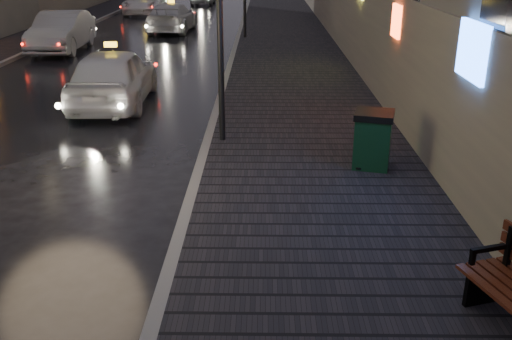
% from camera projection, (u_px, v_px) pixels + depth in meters
% --- Properties ---
extents(ground, '(120.00, 120.00, 0.00)m').
position_uv_depth(ground, '(57.00, 288.00, 7.76)').
color(ground, black).
rests_on(ground, ground).
extents(sidewalk, '(4.60, 58.00, 0.15)m').
position_uv_depth(sidewalk, '(287.00, 42.00, 27.22)').
color(sidewalk, black).
rests_on(sidewalk, ground).
extents(curb, '(0.20, 58.00, 0.15)m').
position_uv_depth(curb, '(237.00, 42.00, 27.25)').
color(curb, slate).
rests_on(curb, ground).
extents(sidewalk_far, '(2.40, 58.00, 0.15)m').
position_uv_depth(sidewalk_far, '(25.00, 41.00, 27.39)').
color(sidewalk_far, black).
rests_on(sidewalk_far, ground).
extents(curb_far, '(0.20, 58.00, 0.15)m').
position_uv_depth(curb_far, '(52.00, 41.00, 27.37)').
color(curb_far, slate).
rests_on(curb_far, ground).
extents(trash_bin, '(0.91, 0.91, 1.15)m').
position_uv_depth(trash_bin, '(373.00, 139.00, 11.43)').
color(trash_bin, black).
rests_on(trash_bin, sidewalk).
extents(taxi_near, '(2.16, 4.99, 1.68)m').
position_uv_depth(taxi_near, '(113.00, 76.00, 16.44)').
color(taxi_near, silver).
rests_on(taxi_near, ground).
extents(car_left_mid, '(2.00, 5.19, 1.69)m').
position_uv_depth(car_left_mid, '(62.00, 31.00, 25.01)').
color(car_left_mid, gray).
rests_on(car_left_mid, ground).
extents(taxi_mid, '(2.42, 5.30, 1.50)m').
position_uv_depth(taxi_mid, '(172.00, 17.00, 30.68)').
color(taxi_mid, silver).
rests_on(taxi_mid, ground).
extents(taxi_far, '(2.57, 5.28, 1.45)m').
position_uv_depth(taxi_far, '(144.00, 3.00, 38.87)').
color(taxi_far, white).
rests_on(taxi_far, ground).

